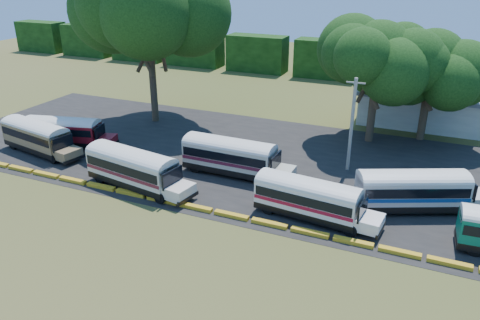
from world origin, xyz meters
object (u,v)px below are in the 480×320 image
at_px(bus_red, 65,130).
at_px(bus_white_red, 310,197).
at_px(bus_beige, 37,135).
at_px(bus_cream_west, 134,167).
at_px(tree_west, 148,11).

height_order(bus_red, bus_white_red, bus_white_red).
xyz_separation_m(bus_red, bus_white_red, (26.83, -4.27, -0.00)).
distance_m(bus_beige, bus_cream_west, 13.51).
height_order(bus_beige, bus_red, bus_beige).
bearing_deg(bus_red, bus_beige, -130.58).
bearing_deg(bus_red, tree_west, 56.14).
bearing_deg(bus_white_red, tree_west, 152.85).
xyz_separation_m(bus_cream_west, bus_white_red, (14.80, 0.84, -0.14)).
xyz_separation_m(bus_beige, bus_white_red, (28.04, -1.84, -0.08)).
bearing_deg(bus_red, bus_cream_west, -36.95).
xyz_separation_m(bus_cream_west, tree_west, (-8.17, 15.74, 10.65)).
xyz_separation_m(bus_red, tree_west, (3.85, 10.63, 10.78)).
height_order(bus_red, bus_cream_west, bus_cream_west).
height_order(bus_beige, bus_white_red, bus_beige).
height_order(bus_cream_west, bus_white_red, bus_cream_west).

